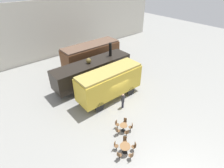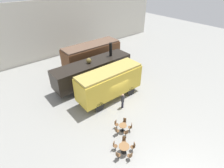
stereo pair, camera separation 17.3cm
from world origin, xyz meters
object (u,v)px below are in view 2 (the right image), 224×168
steam_locomotive (93,70)px  visitor_person (123,100)px  passenger_coach_vintage (110,82)px  cafe_table_near (123,127)px  cafe_table_mid (124,147)px  passenger_coach_wooden (92,53)px  cafe_chair_0 (125,121)px

steam_locomotive → visitor_person: (-0.40, -6.09, -0.92)m
passenger_coach_vintage → cafe_table_near: 5.48m
cafe_table_near → cafe_table_mid: size_ratio=0.84×
cafe_table_near → cafe_table_mid: bearing=-129.7°
steam_locomotive → passenger_coach_vintage: (-0.40, -3.86, 0.28)m
passenger_coach_wooden → visitor_person: bearing=-106.2°
steam_locomotive → cafe_chair_0: steam_locomotive is taller
passenger_coach_vintage → cafe_table_mid: 7.62m
visitor_person → steam_locomotive: bearing=86.2°
passenger_coach_vintage → cafe_table_near: size_ratio=10.42×
passenger_coach_vintage → cafe_chair_0: (-1.63, -4.32, -1.66)m
cafe_table_mid → cafe_chair_0: bearing=46.6°
steam_locomotive → cafe_chair_0: bearing=-103.9°
cafe_chair_0 → cafe_table_near: bearing=0.0°
passenger_coach_vintage → visitor_person: passenger_coach_vintage is taller
passenger_coach_vintage → visitor_person: (0.00, -2.23, -1.20)m
passenger_coach_wooden → steam_locomotive: (-2.58, -4.19, -0.19)m
cafe_table_near → cafe_table_mid: (-1.46, -1.75, 0.08)m
passenger_coach_wooden → cafe_chair_0: bearing=-110.5°
cafe_table_near → cafe_chair_0: bearing=35.1°
cafe_table_near → visitor_person: size_ratio=0.41×
visitor_person → cafe_table_near: bearing=-131.5°
passenger_coach_wooden → visitor_person: passenger_coach_wooden is taller
visitor_person → passenger_coach_vintage: bearing=90.0°
passenger_coach_vintage → cafe_table_near: passenger_coach_vintage is taller
cafe_table_mid → steam_locomotive: bearing=68.5°
passenger_coach_wooden → steam_locomotive: bearing=-121.7°
passenger_coach_wooden → visitor_person: 10.76m
steam_locomotive → passenger_coach_vintage: bearing=-96.0°
passenger_coach_vintage → cafe_table_mid: size_ratio=8.74×
passenger_coach_vintage → cafe_chair_0: bearing=-110.7°
passenger_coach_vintage → cafe_table_near: bearing=-115.1°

